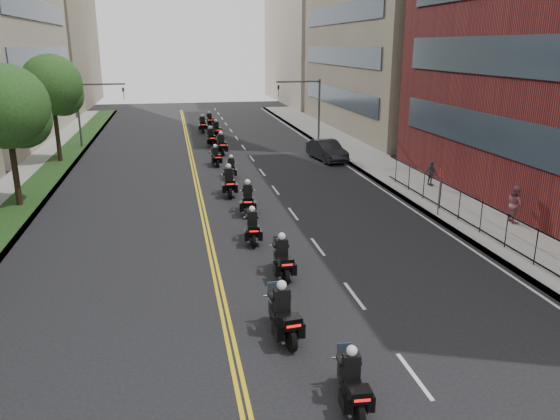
{
  "coord_description": "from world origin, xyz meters",
  "views": [
    {
      "loc": [
        -2.81,
        -6.79,
        8.51
      ],
      "look_at": [
        1.56,
        15.28,
        1.71
      ],
      "focal_mm": 35.0,
      "sensor_mm": 36.0,
      "label": 1
    }
  ],
  "objects_px": {
    "motorcycle_6": "(229,183)",
    "motorcycle_12": "(203,125)",
    "motorcycle_5": "(248,200)",
    "parked_sedan": "(327,150)",
    "motorcycle_13": "(210,121)",
    "motorcycle_9": "(221,145)",
    "motorcycle_4": "(253,228)",
    "motorcycle_11": "(216,131)",
    "motorcycle_1": "(352,384)",
    "motorcycle_7": "(231,169)",
    "pedestrian_b": "(515,204)",
    "motorcycle_10": "(211,138)",
    "motorcycle_8": "(216,157)",
    "motorcycle_3": "(282,260)",
    "pedestrian_c": "(431,174)",
    "motorcycle_2": "(283,316)"
  },
  "relations": [
    {
      "from": "motorcycle_1",
      "to": "motorcycle_10",
      "type": "height_order",
      "value": "motorcycle_10"
    },
    {
      "from": "motorcycle_2",
      "to": "motorcycle_5",
      "type": "bearing_deg",
      "value": 80.74
    },
    {
      "from": "motorcycle_4",
      "to": "motorcycle_12",
      "type": "bearing_deg",
      "value": 94.97
    },
    {
      "from": "motorcycle_8",
      "to": "parked_sedan",
      "type": "distance_m",
      "value": 8.59
    },
    {
      "from": "motorcycle_10",
      "to": "motorcycle_12",
      "type": "relative_size",
      "value": 0.98
    },
    {
      "from": "motorcycle_11",
      "to": "motorcycle_12",
      "type": "xyz_separation_m",
      "value": [
        -1.08,
        3.9,
        0.02
      ]
    },
    {
      "from": "parked_sedan",
      "to": "motorcycle_6",
      "type": "bearing_deg",
      "value": -142.32
    },
    {
      "from": "motorcycle_3",
      "to": "pedestrian_c",
      "type": "relative_size",
      "value": 1.54
    },
    {
      "from": "motorcycle_11",
      "to": "pedestrian_c",
      "type": "xyz_separation_m",
      "value": [
        11.43,
        -21.66,
        0.2
      ]
    },
    {
      "from": "motorcycle_7",
      "to": "motorcycle_8",
      "type": "height_order",
      "value": "motorcycle_8"
    },
    {
      "from": "motorcycle_6",
      "to": "motorcycle_12",
      "type": "bearing_deg",
      "value": 91.82
    },
    {
      "from": "motorcycle_5",
      "to": "motorcycle_11",
      "type": "distance_m",
      "value": 24.82
    },
    {
      "from": "motorcycle_9",
      "to": "motorcycle_11",
      "type": "distance_m",
      "value": 8.19
    },
    {
      "from": "motorcycle_3",
      "to": "motorcycle_12",
      "type": "xyz_separation_m",
      "value": [
        -0.79,
        37.1,
        0.05
      ]
    },
    {
      "from": "motorcycle_7",
      "to": "motorcycle_8",
      "type": "bearing_deg",
      "value": 106.79
    },
    {
      "from": "motorcycle_3",
      "to": "motorcycle_6",
      "type": "bearing_deg",
      "value": 94.06
    },
    {
      "from": "motorcycle_3",
      "to": "motorcycle_12",
      "type": "bearing_deg",
      "value": 91.83
    },
    {
      "from": "motorcycle_10",
      "to": "motorcycle_5",
      "type": "bearing_deg",
      "value": -92.74
    },
    {
      "from": "motorcycle_2",
      "to": "motorcycle_13",
      "type": "height_order",
      "value": "motorcycle_2"
    },
    {
      "from": "motorcycle_5",
      "to": "pedestrian_c",
      "type": "relative_size",
      "value": 1.62
    },
    {
      "from": "motorcycle_2",
      "to": "motorcycle_6",
      "type": "bearing_deg",
      "value": 83.46
    },
    {
      "from": "motorcycle_11",
      "to": "motorcycle_1",
      "type": "bearing_deg",
      "value": -97.84
    },
    {
      "from": "motorcycle_2",
      "to": "motorcycle_5",
      "type": "xyz_separation_m",
      "value": [
        0.73,
        12.88,
        0.0
      ]
    },
    {
      "from": "motorcycle_4",
      "to": "pedestrian_b",
      "type": "distance_m",
      "value": 13.03
    },
    {
      "from": "motorcycle_9",
      "to": "pedestrian_c",
      "type": "xyz_separation_m",
      "value": [
        11.74,
        -13.48,
        0.17
      ]
    },
    {
      "from": "motorcycle_5",
      "to": "motorcycle_6",
      "type": "xyz_separation_m",
      "value": [
        -0.58,
        3.82,
        0.03
      ]
    },
    {
      "from": "motorcycle_9",
      "to": "motorcycle_10",
      "type": "relative_size",
      "value": 1.04
    },
    {
      "from": "motorcycle_7",
      "to": "pedestrian_b",
      "type": "relative_size",
      "value": 1.16
    },
    {
      "from": "motorcycle_4",
      "to": "motorcycle_12",
      "type": "height_order",
      "value": "motorcycle_12"
    },
    {
      "from": "motorcycle_3",
      "to": "motorcycle_10",
      "type": "bearing_deg",
      "value": 91.74
    },
    {
      "from": "motorcycle_12",
      "to": "pedestrian_c",
      "type": "distance_m",
      "value": 28.46
    },
    {
      "from": "motorcycle_8",
      "to": "motorcycle_11",
      "type": "xyz_separation_m",
      "value": [
        1.13,
        12.52,
        0.09
      ]
    },
    {
      "from": "motorcycle_13",
      "to": "motorcycle_9",
      "type": "bearing_deg",
      "value": -97.97
    },
    {
      "from": "motorcycle_12",
      "to": "motorcycle_4",
      "type": "bearing_deg",
      "value": -89.97
    },
    {
      "from": "pedestrian_c",
      "to": "motorcycle_7",
      "type": "bearing_deg",
      "value": 48.28
    },
    {
      "from": "motorcycle_1",
      "to": "motorcycle_11",
      "type": "height_order",
      "value": "motorcycle_11"
    },
    {
      "from": "motorcycle_4",
      "to": "motorcycle_5",
      "type": "distance_m",
      "value": 4.41
    },
    {
      "from": "motorcycle_1",
      "to": "motorcycle_4",
      "type": "bearing_deg",
      "value": 96.55
    },
    {
      "from": "motorcycle_11",
      "to": "motorcycle_12",
      "type": "distance_m",
      "value": 4.04
    },
    {
      "from": "motorcycle_9",
      "to": "motorcycle_12",
      "type": "relative_size",
      "value": 1.02
    },
    {
      "from": "motorcycle_8",
      "to": "pedestrian_b",
      "type": "height_order",
      "value": "pedestrian_b"
    },
    {
      "from": "motorcycle_1",
      "to": "pedestrian_b",
      "type": "bearing_deg",
      "value": 47.66
    },
    {
      "from": "motorcycle_3",
      "to": "pedestrian_b",
      "type": "relative_size",
      "value": 1.29
    },
    {
      "from": "motorcycle_5",
      "to": "parked_sedan",
      "type": "bearing_deg",
      "value": 65.08
    },
    {
      "from": "motorcycle_10",
      "to": "motorcycle_11",
      "type": "xyz_separation_m",
      "value": [
        0.86,
        4.46,
        -0.0
      ]
    },
    {
      "from": "motorcycle_1",
      "to": "parked_sedan",
      "type": "distance_m",
      "value": 30.05
    },
    {
      "from": "motorcycle_10",
      "to": "motorcycle_13",
      "type": "height_order",
      "value": "motorcycle_10"
    },
    {
      "from": "motorcycle_7",
      "to": "motorcycle_10",
      "type": "xyz_separation_m",
      "value": [
        -0.44,
        12.13,
        0.1
      ]
    },
    {
      "from": "motorcycle_13",
      "to": "pedestrian_c",
      "type": "bearing_deg",
      "value": -75.91
    },
    {
      "from": "motorcycle_8",
      "to": "motorcycle_10",
      "type": "relative_size",
      "value": 0.87
    }
  ]
}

